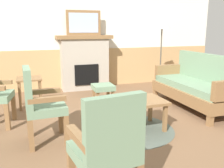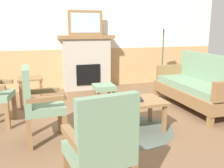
# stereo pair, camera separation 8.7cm
# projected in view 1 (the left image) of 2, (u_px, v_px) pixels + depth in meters

# --- Properties ---
(ground_plane) EXTENTS (14.00, 14.00, 0.00)m
(ground_plane) POSITION_uv_depth(u_px,v_px,m) (119.00, 123.00, 3.77)
(ground_plane) COLOR brown
(wall_back) EXTENTS (7.20, 0.14, 2.70)m
(wall_back) POSITION_uv_depth(u_px,v_px,m) (82.00, 34.00, 5.87)
(wall_back) COLOR silver
(wall_back) RESTS_ON ground_plane
(fireplace) EXTENTS (1.30, 0.44, 1.28)m
(fireplace) POSITION_uv_depth(u_px,v_px,m) (85.00, 62.00, 5.79)
(fireplace) COLOR #A39989
(fireplace) RESTS_ON ground_plane
(framed_picture) EXTENTS (0.80, 0.04, 0.56)m
(framed_picture) POSITION_uv_depth(u_px,v_px,m) (84.00, 23.00, 5.59)
(framed_picture) COLOR brown
(framed_picture) RESTS_ON fireplace
(couch) EXTENTS (0.70, 1.80, 0.98)m
(couch) POSITION_uv_depth(u_px,v_px,m) (195.00, 86.00, 4.48)
(couch) COLOR brown
(couch) RESTS_ON ground_plane
(coffee_table) EXTENTS (0.96, 0.56, 0.44)m
(coffee_table) POSITION_uv_depth(u_px,v_px,m) (132.00, 104.00, 3.45)
(coffee_table) COLOR brown
(coffee_table) RESTS_ON ground_plane
(round_rug) EXTENTS (1.24, 1.24, 0.01)m
(round_rug) POSITION_uv_depth(u_px,v_px,m) (131.00, 129.00, 3.54)
(round_rug) COLOR #4C564C
(round_rug) RESTS_ON ground_plane
(book_on_table) EXTENTS (0.21, 0.20, 0.03)m
(book_on_table) POSITION_uv_depth(u_px,v_px,m) (137.00, 99.00, 3.45)
(book_on_table) COLOR black
(book_on_table) RESTS_ON coffee_table
(footstool) EXTENTS (0.40, 0.40, 0.36)m
(footstool) POSITION_uv_depth(u_px,v_px,m) (103.00, 88.00, 4.78)
(footstool) COLOR brown
(footstool) RESTS_ON ground_plane
(armchair_near_fireplace) EXTENTS (0.50, 0.50, 0.98)m
(armchair_near_fireplace) POSITION_uv_depth(u_px,v_px,m) (40.00, 102.00, 3.04)
(armchair_near_fireplace) COLOR brown
(armchair_near_fireplace) RESTS_ON ground_plane
(armchair_front_left) EXTENTS (0.55, 0.55, 0.98)m
(armchair_front_left) POSITION_uv_depth(u_px,v_px,m) (107.00, 146.00, 1.90)
(armchair_front_left) COLOR brown
(armchair_front_left) RESTS_ON ground_plane
(side_table) EXTENTS (0.44, 0.44, 0.55)m
(side_table) POSITION_uv_depth(u_px,v_px,m) (30.00, 84.00, 4.49)
(side_table) COLOR brown
(side_table) RESTS_ON ground_plane
(floor_lamp_by_couch) EXTENTS (0.36, 0.36, 1.68)m
(floor_lamp_by_couch) POSITION_uv_depth(u_px,v_px,m) (162.00, 28.00, 5.40)
(floor_lamp_by_couch) COLOR #332D28
(floor_lamp_by_couch) RESTS_ON ground_plane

